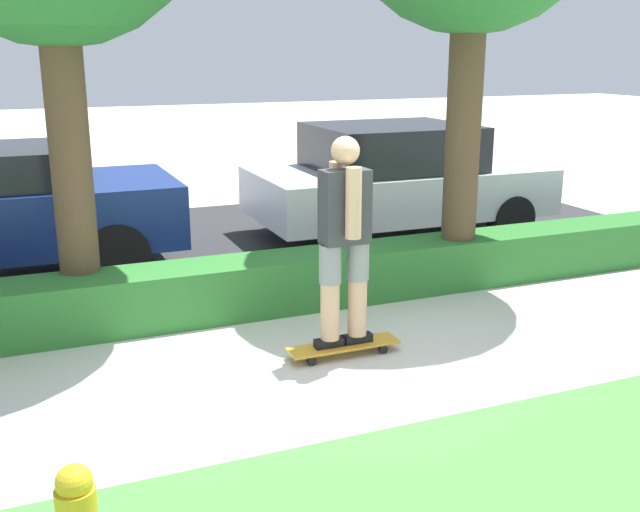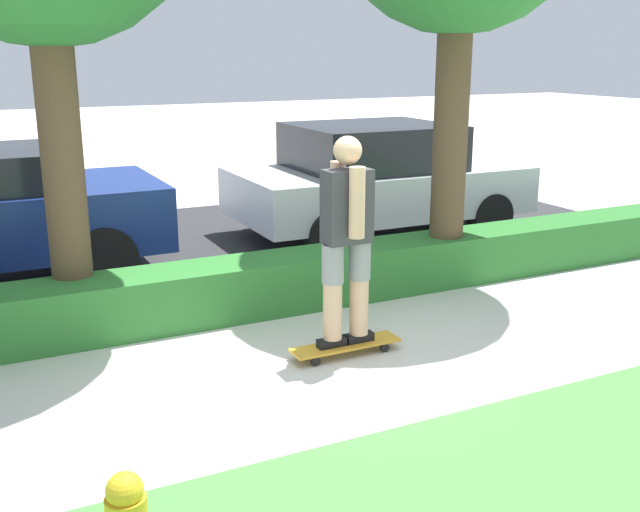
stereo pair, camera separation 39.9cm
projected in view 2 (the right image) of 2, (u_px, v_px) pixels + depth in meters
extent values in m
plane|color=beige|center=(348.00, 369.00, 5.96)|extent=(60.00, 60.00, 0.00)
cube|color=#2D2D30|center=(192.00, 248.00, 9.59)|extent=(12.25, 5.00, 0.01)
cube|color=#2D702D|center=(270.00, 284.00, 7.27)|extent=(12.25, 0.60, 0.52)
cube|color=gold|center=(346.00, 345.00, 6.22)|extent=(0.95, 0.24, 0.02)
cylinder|color=black|center=(384.00, 347.00, 6.30)|extent=(0.08, 0.04, 0.08)
cylinder|color=black|center=(374.00, 340.00, 6.45)|extent=(0.08, 0.04, 0.08)
cylinder|color=black|center=(316.00, 361.00, 6.02)|extent=(0.08, 0.04, 0.08)
cylinder|color=black|center=(306.00, 353.00, 6.17)|extent=(0.08, 0.04, 0.08)
cube|color=black|center=(333.00, 342.00, 6.16)|extent=(0.26, 0.09, 0.07)
cylinder|color=tan|center=(333.00, 292.00, 6.04)|extent=(0.16, 0.16, 0.80)
cylinder|color=gray|center=(333.00, 264.00, 5.98)|extent=(0.18, 0.18, 0.32)
cube|color=black|center=(359.00, 337.00, 6.26)|extent=(0.26, 0.09, 0.07)
cylinder|color=tan|center=(359.00, 288.00, 6.15)|extent=(0.16, 0.16, 0.80)
cylinder|color=gray|center=(360.00, 260.00, 6.08)|extent=(0.18, 0.18, 0.32)
cube|color=#333338|center=(347.00, 206.00, 5.91)|extent=(0.38, 0.21, 0.59)
cylinder|color=tan|center=(357.00, 203.00, 5.76)|extent=(0.13, 0.13, 0.56)
cylinder|color=tan|center=(338.00, 196.00, 6.03)|extent=(0.13, 0.13, 0.56)
sphere|color=tan|center=(348.00, 150.00, 5.79)|extent=(0.23, 0.23, 0.23)
cylinder|color=brown|center=(63.00, 163.00, 6.38)|extent=(0.35, 0.35, 3.05)
cylinder|color=brown|center=(450.00, 136.00, 7.77)|extent=(0.36, 0.36, 3.19)
cylinder|color=black|center=(103.00, 259.00, 7.78)|extent=(0.70, 0.22, 0.70)
cylinder|color=black|center=(77.00, 226.00, 9.24)|extent=(0.70, 0.22, 0.70)
cube|color=silver|center=(378.00, 189.00, 10.25)|extent=(3.93, 2.03, 0.61)
cube|color=black|center=(371.00, 146.00, 10.04)|extent=(2.05, 1.77, 0.58)
cylinder|color=black|center=(490.00, 215.00, 10.06)|extent=(0.61, 0.24, 0.61)
cylinder|color=black|center=(415.00, 193.00, 11.64)|extent=(0.61, 0.24, 0.61)
cylinder|color=black|center=(329.00, 234.00, 9.02)|extent=(0.61, 0.24, 0.61)
cylinder|color=black|center=(271.00, 207.00, 10.60)|extent=(0.61, 0.24, 0.61)
sphere|color=gold|center=(125.00, 490.00, 3.01)|extent=(0.15, 0.15, 0.15)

